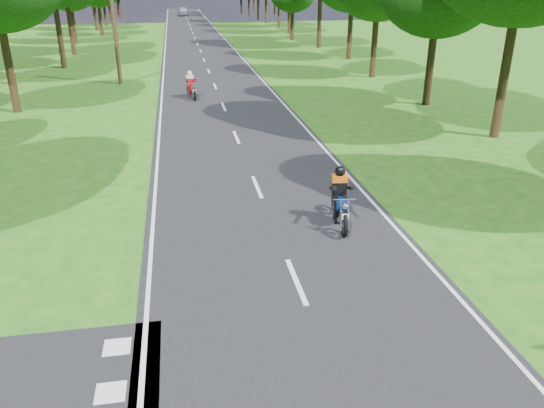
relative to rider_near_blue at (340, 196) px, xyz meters
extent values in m
plane|color=#185713|center=(-1.85, -4.83, -0.83)|extent=(160.00, 160.00, 0.00)
cube|color=black|center=(-1.85, 45.17, -0.82)|extent=(7.00, 140.00, 0.02)
cube|color=silver|center=(-1.85, -2.83, -0.80)|extent=(0.12, 2.00, 0.01)
cube|color=silver|center=(-1.85, 3.17, -0.80)|extent=(0.12, 2.00, 0.01)
cube|color=silver|center=(-1.85, 9.17, -0.80)|extent=(0.12, 2.00, 0.01)
cube|color=silver|center=(-1.85, 15.17, -0.80)|extent=(0.12, 2.00, 0.01)
cube|color=silver|center=(-1.85, 21.17, -0.80)|extent=(0.12, 2.00, 0.01)
cube|color=silver|center=(-1.85, 27.17, -0.80)|extent=(0.12, 2.00, 0.01)
cube|color=silver|center=(-1.85, 33.17, -0.80)|extent=(0.12, 2.00, 0.01)
cube|color=silver|center=(-1.85, 39.17, -0.80)|extent=(0.12, 2.00, 0.01)
cube|color=silver|center=(-1.85, 45.17, -0.80)|extent=(0.12, 2.00, 0.01)
cube|color=silver|center=(-1.85, 51.17, -0.80)|extent=(0.12, 2.00, 0.01)
cube|color=silver|center=(-1.85, 57.17, -0.80)|extent=(0.12, 2.00, 0.01)
cube|color=silver|center=(-1.85, 63.17, -0.80)|extent=(0.12, 2.00, 0.01)
cube|color=silver|center=(-1.85, 69.17, -0.80)|extent=(0.12, 2.00, 0.01)
cube|color=silver|center=(-1.85, 75.17, -0.80)|extent=(0.12, 2.00, 0.01)
cube|color=silver|center=(-1.85, 81.17, -0.80)|extent=(0.12, 2.00, 0.01)
cube|color=silver|center=(-1.85, 87.17, -0.80)|extent=(0.12, 2.00, 0.01)
cube|color=silver|center=(-1.85, 93.17, -0.80)|extent=(0.12, 2.00, 0.01)
cube|color=silver|center=(-1.85, 99.17, -0.80)|extent=(0.12, 2.00, 0.01)
cube|color=silver|center=(-1.85, 105.17, -0.80)|extent=(0.12, 2.00, 0.01)
cube|color=silver|center=(-1.85, 111.17, -0.80)|extent=(0.12, 2.00, 0.01)
cube|color=silver|center=(-5.15, 45.17, -0.80)|extent=(0.10, 140.00, 0.01)
cube|color=silver|center=(1.45, 45.17, -0.80)|extent=(0.10, 140.00, 0.01)
cube|color=silver|center=(-5.65, -5.73, -0.80)|extent=(0.50, 0.50, 0.01)
cube|color=silver|center=(-5.65, -4.53, -0.80)|extent=(0.50, 0.50, 0.01)
cylinder|color=black|center=(-12.42, 15.93, 1.13)|extent=(0.40, 0.40, 3.91)
cylinder|color=black|center=(-14.79, 24.35, 1.07)|extent=(0.40, 0.40, 3.79)
cylinder|color=black|center=(-12.67, 30.77, 1.33)|extent=(0.40, 0.40, 4.32)
cylinder|color=black|center=(-13.11, 38.27, 1.37)|extent=(0.40, 0.40, 4.40)
cylinder|color=black|center=(-14.46, 47.95, 0.77)|extent=(0.40, 0.40, 3.20)
cylinder|color=black|center=(-12.60, 55.32, 0.78)|extent=(0.40, 0.40, 3.22)
cylinder|color=black|center=(-14.14, 63.08, 0.98)|extent=(0.40, 0.40, 3.61)
cylinder|color=black|center=(-13.79, 70.91, 0.51)|extent=(0.40, 0.40, 2.67)
cylinder|color=black|center=(-14.03, 80.07, 0.71)|extent=(0.40, 0.40, 3.09)
cylinder|color=black|center=(-13.08, 86.58, 1.41)|extent=(0.40, 0.40, 4.48)
cylinder|color=black|center=(-14.13, 95.56, 1.22)|extent=(0.40, 0.40, 4.09)
cylinder|color=black|center=(9.22, 7.37, 1.45)|extent=(0.40, 0.40, 4.56)
cylinder|color=black|center=(9.08, 13.86, 0.92)|extent=(0.40, 0.40, 3.49)
cylinder|color=black|center=(9.22, 22.75, 1.02)|extent=(0.40, 0.40, 3.69)
cylinder|color=black|center=(10.32, 31.58, 1.04)|extent=(0.40, 0.40, 3.74)
cylinder|color=black|center=(9.87, 39.89, 1.49)|extent=(0.40, 0.40, 4.64)
cylinder|color=black|center=(8.70, 47.09, 0.63)|extent=(0.40, 0.40, 2.91)
cylinder|color=black|center=(9.92, 54.57, 1.11)|extent=(0.40, 0.40, 3.88)
cylinder|color=black|center=(10.25, 63.04, 1.26)|extent=(0.40, 0.40, 4.18)
cylinder|color=black|center=(9.95, 72.00, 1.49)|extent=(0.40, 0.40, 4.63)
cylinder|color=black|center=(9.84, 79.28, 0.85)|extent=(0.40, 0.40, 3.36)
cylinder|color=black|center=(9.29, 86.51, 1.22)|extent=(0.40, 0.40, 4.09)
cylinder|color=black|center=(8.84, 94.27, 1.41)|extent=(0.40, 0.40, 4.48)
cylinder|color=black|center=(-15.85, 105.17, 1.09)|extent=(0.40, 0.40, 3.84)
cylinder|color=black|center=(13.15, 107.17, 1.25)|extent=(0.40, 0.40, 4.16)
cylinder|color=black|center=(-17.85, 90.17, 0.93)|extent=(0.40, 0.40, 3.52)
cylinder|color=black|center=(15.15, 93.17, 1.41)|extent=(0.40, 0.40, 4.48)
cylinder|color=#382616|center=(-7.85, 23.17, 3.17)|extent=(0.26, 0.26, 8.00)
imported|color=silver|center=(-2.27, 91.17, -0.05)|extent=(1.87, 4.46, 1.51)
camera|label=1|loc=(-4.20, -12.95, 5.52)|focal=35.00mm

